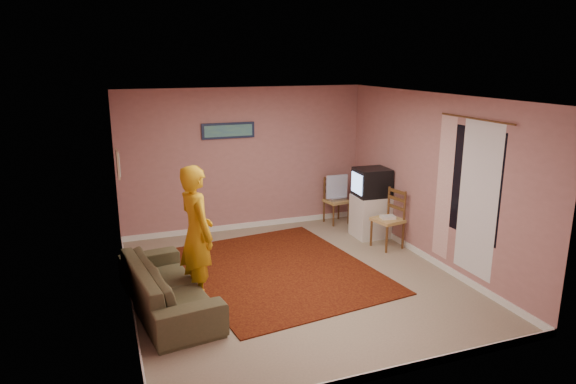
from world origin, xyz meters
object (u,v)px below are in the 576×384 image
object	(u,v)px
chair_b	(388,213)
chair_a	(337,195)
person	(197,234)
tv_cabinet	(370,216)
crt_tv	(372,182)
sofa	(168,286)

from	to	relation	value
chair_b	chair_a	bearing A→B (deg)	177.17
chair_a	person	size ratio (longest dim) A/B	0.27
tv_cabinet	crt_tv	size ratio (longest dim) A/B	1.24
tv_cabinet	chair_a	size ratio (longest dim) A/B	1.54
chair_a	sofa	size ratio (longest dim) A/B	0.23
chair_b	tv_cabinet	bearing A→B (deg)	167.76
tv_cabinet	crt_tv	bearing A→B (deg)	177.23
tv_cabinet	sofa	bearing A→B (deg)	-157.78
crt_tv	chair_b	bearing A→B (deg)	-87.61
chair_b	person	world-z (taller)	person
crt_tv	person	bearing A→B (deg)	-154.48
tv_cabinet	person	xyz separation A→B (m)	(-3.33, -1.39, 0.53)
crt_tv	tv_cabinet	bearing A→B (deg)	0.00
chair_a	sofa	xyz separation A→B (m)	(-3.52, -2.44, -0.24)
sofa	person	world-z (taller)	person
crt_tv	chair_a	xyz separation A→B (m)	(-0.23, 0.91, -0.45)
crt_tv	chair_a	bearing A→B (deg)	106.81
tv_cabinet	chair_b	bearing A→B (deg)	-90.94
crt_tv	chair_b	size ratio (longest dim) A/B	1.12
tv_cabinet	person	world-z (taller)	person
chair_a	chair_b	size ratio (longest dim) A/B	0.91
crt_tv	chair_b	distance (m)	0.71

